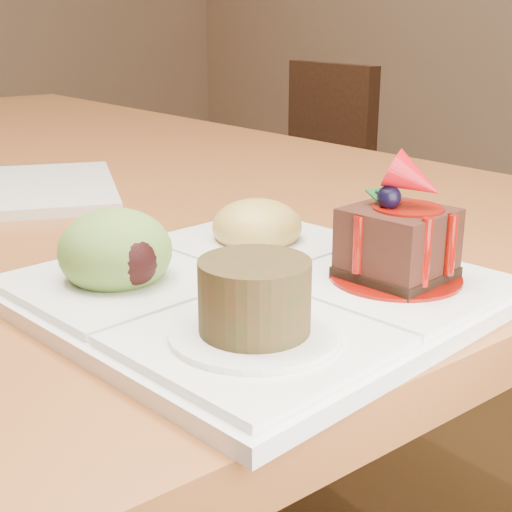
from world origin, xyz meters
TOP-DOWN VIEW (x-y plane):
  - chair_right at (0.95, 0.31)m, footprint 0.43×0.43m
  - sampler_plate at (-0.06, -0.75)m, footprint 0.32×0.32m
  - second_plate at (-0.08, -0.30)m, footprint 0.33×0.33m

SIDE VIEW (x-z plane):
  - chair_right at x=0.95m, z-range 0.06..0.90m
  - second_plate at x=-0.08m, z-range 0.75..0.76m
  - sampler_plate at x=-0.06m, z-range 0.72..0.83m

